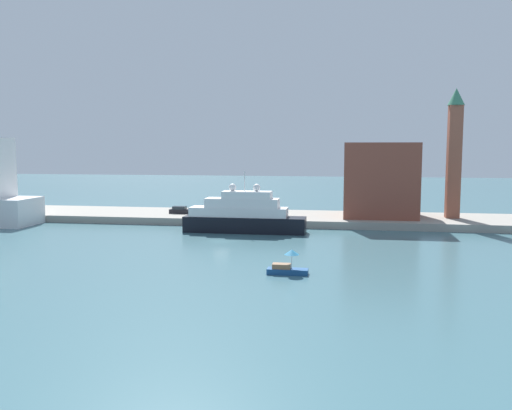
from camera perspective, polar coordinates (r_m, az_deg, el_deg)
name	(u,v)px	position (r m, az deg, el deg)	size (l,w,h in m)	color
ground	(221,241)	(89.60, -3.70, -3.81)	(400.00, 400.00, 0.00)	#3D6670
quay_dock	(248,217)	(113.78, -0.85, -1.31)	(110.00, 18.15, 1.43)	gray
large_yacht	(243,216)	(98.23, -1.37, -1.14)	(22.11, 4.48, 11.19)	black
small_motorboat	(287,266)	(66.54, 3.32, -6.44)	(4.99, 1.81, 3.07)	navy
harbor_building	(380,180)	(112.83, 12.88, 2.63)	(14.39, 14.44, 14.86)	brown
bell_tower	(454,149)	(113.60, 20.12, 5.54)	(3.27, 3.27, 25.35)	#93513D
parked_car	(180,210)	(115.74, -7.96, -0.56)	(4.57, 1.83, 1.52)	black
person_figure	(203,212)	(110.61, -5.59, -0.79)	(0.36, 0.36, 1.62)	maroon
mooring_bollard	(248,217)	(105.77, -0.90, -1.32)	(0.41, 0.41, 0.62)	black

